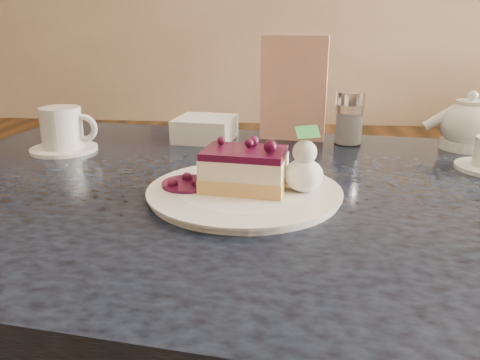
# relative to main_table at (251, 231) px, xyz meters

# --- Properties ---
(main_table) EXTENTS (1.40, 1.02, 0.82)m
(main_table) POSITION_rel_main_table_xyz_m (0.00, 0.00, 0.00)
(main_table) COLOR #1B253A
(main_table) RESTS_ON ground
(dessert_plate) EXTENTS (0.30, 0.30, 0.01)m
(dessert_plate) POSITION_rel_main_table_xyz_m (-0.01, -0.05, 0.09)
(dessert_plate) COLOR white
(dessert_plate) RESTS_ON main_table
(cheesecake_slice) EXTENTS (0.14, 0.11, 0.07)m
(cheesecake_slice) POSITION_rel_main_table_xyz_m (-0.01, -0.05, 0.13)
(cheesecake_slice) COLOR #E4B256
(cheesecake_slice) RESTS_ON dessert_plate
(whipped_cream) EXTENTS (0.06, 0.06, 0.05)m
(whipped_cream) POSITION_rel_main_table_xyz_m (0.09, -0.05, 0.12)
(whipped_cream) COLOR white
(whipped_cream) RESTS_ON dessert_plate
(berry_sauce) EXTENTS (0.09, 0.09, 0.01)m
(berry_sauce) POSITION_rel_main_table_xyz_m (-0.10, -0.05, 0.10)
(berry_sauce) COLOR #37051F
(berry_sauce) RESTS_ON dessert_plate
(coffee_set) EXTENTS (0.15, 0.14, 0.09)m
(coffee_set) POSITION_rel_main_table_xyz_m (-0.42, 0.19, 0.13)
(coffee_set) COLOR white
(coffee_set) RESTS_ON main_table
(tea_set) EXTENTS (0.17, 0.28, 0.11)m
(tea_set) POSITION_rel_main_table_xyz_m (0.45, 0.26, 0.13)
(tea_set) COLOR white
(tea_set) RESTS_ON main_table
(menu_card) EXTENTS (0.15, 0.05, 0.24)m
(menu_card) POSITION_rel_main_table_xyz_m (0.07, 0.35, 0.20)
(menu_card) COLOR beige
(menu_card) RESTS_ON main_table
(sugar_shaker) EXTENTS (0.07, 0.07, 0.12)m
(sugar_shaker) POSITION_rel_main_table_xyz_m (0.20, 0.31, 0.15)
(sugar_shaker) COLOR white
(sugar_shaker) RESTS_ON main_table
(napkin_stack) EXTENTS (0.15, 0.15, 0.05)m
(napkin_stack) POSITION_rel_main_table_xyz_m (-0.13, 0.32, 0.11)
(napkin_stack) COLOR white
(napkin_stack) RESTS_ON main_table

